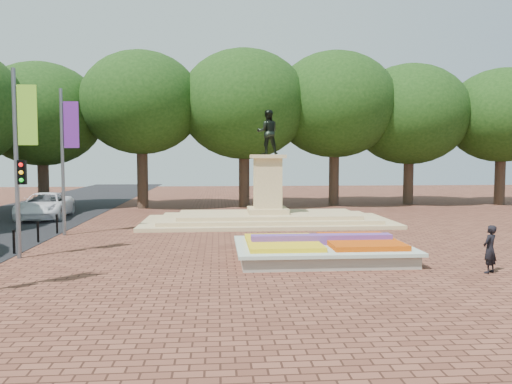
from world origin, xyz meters
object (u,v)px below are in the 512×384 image
at_px(flower_bed, 322,249).
at_px(van, 45,206).
at_px(pedestrian, 490,249).
at_px(monument, 268,208).

bearing_deg(flower_bed, van, 137.15).
distance_m(van, pedestrian, 25.15).
height_order(monument, pedestrian, monument).
xyz_separation_m(monument, pedestrian, (5.99, -12.62, -0.10)).
xyz_separation_m(flower_bed, van, (-14.43, 13.39, 0.41)).
height_order(flower_bed, pedestrian, pedestrian).
distance_m(flower_bed, van, 19.69).
bearing_deg(van, flower_bed, -47.81).
bearing_deg(pedestrian, van, -73.50).
bearing_deg(flower_bed, pedestrian, -27.87).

